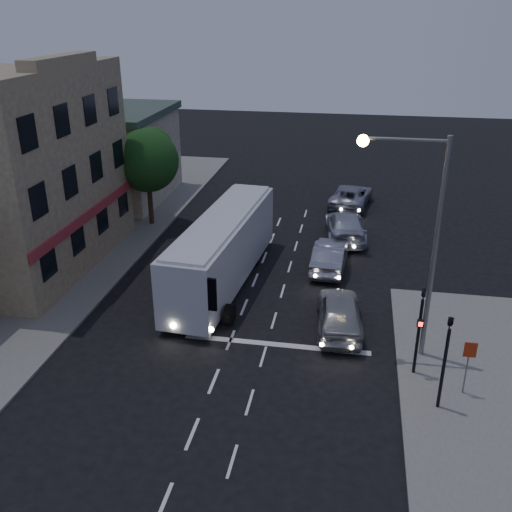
% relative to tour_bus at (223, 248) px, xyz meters
% --- Properties ---
extents(ground, '(120.00, 120.00, 0.00)m').
position_rel_tour_bus_xyz_m(ground, '(1.57, -7.45, -1.96)').
color(ground, black).
extents(sidewalk_far, '(12.00, 50.00, 0.12)m').
position_rel_tour_bus_xyz_m(sidewalk_far, '(-11.43, 0.55, -1.90)').
color(sidewalk_far, slate).
rests_on(sidewalk_far, ground).
extents(road_markings, '(8.00, 30.55, 0.01)m').
position_rel_tour_bus_xyz_m(road_markings, '(2.85, -4.14, -1.96)').
color(road_markings, silver).
rests_on(road_markings, ground).
extents(tour_bus, '(3.39, 11.99, 3.63)m').
position_rel_tour_bus_xyz_m(tour_bus, '(0.00, 0.00, 0.00)').
color(tour_bus, silver).
rests_on(tour_bus, ground).
extents(car_suv, '(2.34, 5.02, 1.66)m').
position_rel_tour_bus_xyz_m(car_suv, '(6.12, -3.65, -1.13)').
color(car_suv, '#ACACAC').
rests_on(car_suv, ground).
extents(car_sedan_a, '(1.91, 4.83, 1.57)m').
position_rel_tour_bus_xyz_m(car_sedan_a, '(5.33, 2.71, -1.18)').
color(car_sedan_a, '#9594A5').
rests_on(car_sedan_a, ground).
extents(car_sedan_b, '(2.90, 5.83, 1.63)m').
position_rel_tour_bus_xyz_m(car_sedan_b, '(6.01, 7.42, -1.15)').
color(car_sedan_b, '#B7BBCC').
rests_on(car_sedan_b, ground).
extents(car_sedan_c, '(3.33, 5.77, 1.51)m').
position_rel_tour_bus_xyz_m(car_sedan_c, '(6.21, 13.80, -1.21)').
color(car_sedan_c, '#9897A9').
rests_on(car_sedan_c, ground).
extents(traffic_signal_main, '(0.25, 0.35, 4.10)m').
position_rel_tour_bus_xyz_m(traffic_signal_main, '(9.17, -6.67, 0.46)').
color(traffic_signal_main, black).
rests_on(traffic_signal_main, sidewalk_near).
extents(traffic_signal_side, '(0.18, 0.15, 4.10)m').
position_rel_tour_bus_xyz_m(traffic_signal_side, '(9.87, -8.65, 0.46)').
color(traffic_signal_side, black).
rests_on(traffic_signal_side, sidewalk_near).
extents(regulatory_sign, '(0.45, 0.12, 2.20)m').
position_rel_tour_bus_xyz_m(regulatory_sign, '(10.87, -7.68, -0.37)').
color(regulatory_sign, slate).
rests_on(regulatory_sign, sidewalk_near).
extents(streetlight, '(3.32, 0.44, 9.00)m').
position_rel_tour_bus_xyz_m(streetlight, '(8.91, -5.25, 3.77)').
color(streetlight, slate).
rests_on(streetlight, sidewalk_near).
extents(low_building_north, '(9.40, 9.40, 6.50)m').
position_rel_tour_bus_xyz_m(low_building_north, '(-11.93, 12.55, 1.43)').
color(low_building_north, gray).
rests_on(low_building_north, sidewalk_far).
extents(street_tree, '(4.00, 4.00, 6.20)m').
position_rel_tour_bus_xyz_m(street_tree, '(-6.64, 7.58, 2.53)').
color(street_tree, black).
rests_on(street_tree, sidewalk_far).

